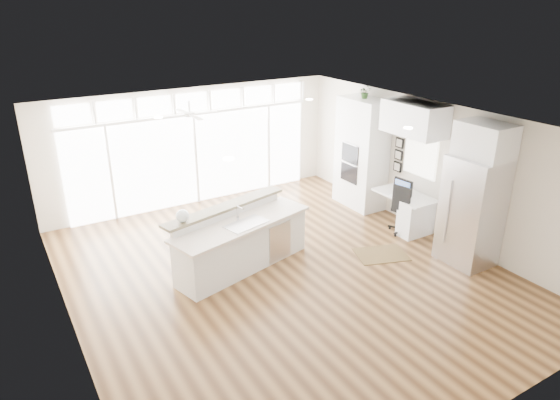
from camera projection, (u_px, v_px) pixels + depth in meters
floor at (284, 273)px, 8.87m from camera, size 7.00×8.00×0.02m
ceiling at (285, 124)px, 7.85m from camera, size 7.00×8.00×0.02m
wall_back at (194, 146)px, 11.53m from camera, size 7.00×0.04×2.70m
wall_front at (486, 329)px, 5.19m from camera, size 7.00×0.04×2.70m
wall_left at (62, 255)px, 6.68m from camera, size 0.04×8.00×2.70m
wall_right at (432, 168)px, 10.03m from camera, size 0.04×8.00×2.70m
glass_wall at (195, 159)px, 11.59m from camera, size 5.80×0.06×2.08m
transom_row at (192, 102)px, 11.09m from camera, size 5.90×0.06×0.40m
desk_window at (421, 155)px, 10.18m from camera, size 0.04×0.85×0.85m
ceiling_fan at (189, 109)px, 9.91m from camera, size 1.16×1.16×0.32m
recessed_lights at (278, 122)px, 8.01m from camera, size 3.40×3.00×0.02m
oven_cabinet at (361, 153)px, 11.34m from camera, size 0.64×1.20×2.50m
desk_nook at (403, 211)px, 10.46m from camera, size 0.72×1.30×0.76m
upper_cabinets at (414, 118)px, 9.74m from camera, size 0.64×1.30×0.64m
refrigerator at (472, 211)px, 8.91m from camera, size 0.76×0.90×2.00m
fridge_cabinet at (485, 140)px, 8.45m from camera, size 0.64×0.90×0.60m
framed_photos at (399, 155)px, 10.72m from camera, size 0.06×0.22×0.80m
kitchen_island at (243, 240)px, 8.87m from camera, size 2.88×1.67×1.08m
rug at (381, 254)px, 9.49m from camera, size 1.11×0.95×0.01m
office_chair at (406, 209)px, 10.20m from camera, size 0.65×0.61×1.06m
fishbowl at (183, 216)px, 8.26m from camera, size 0.27×0.27×0.22m
monitor at (403, 187)px, 10.21m from camera, size 0.13×0.45×0.37m
keyboard at (396, 196)px, 10.19m from camera, size 0.13×0.31×0.02m
potted_plant at (365, 93)px, 10.83m from camera, size 0.29×0.32×0.22m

